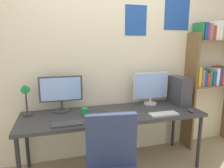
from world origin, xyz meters
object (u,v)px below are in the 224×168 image
monitor_right (151,87)px  pc_tower (179,91)px  coffee_mug (85,112)px  monitor_left (61,91)px  desk (113,117)px  desk_lamp (25,93)px  computer_mouse (190,111)px  keyboard_left (67,124)px  keyboard_right (164,114)px  bookshelf (211,70)px  laptop_closed (118,113)px

monitor_right → pc_tower: 0.40m
coffee_mug → monitor_left: bearing=140.8°
coffee_mug → desk: bearing=-0.7°
monitor_right → desk_lamp: bearing=-178.3°
monitor_left → desk: bearing=-19.5°
computer_mouse → coffee_mug: coffee_mug is taller
monitor_left → keyboard_left: size_ratio=1.58×
keyboard_right → coffee_mug: bearing=165.5°
pc_tower → desk_lamp: (-1.98, 0.07, 0.08)m
monitor_right → keyboard_right: (-0.04, -0.44, -0.23)m
bookshelf → monitor_left: bookshelf is taller
keyboard_right → bookshelf: bearing=23.9°
monitor_right → pc_tower: (0.38, -0.11, -0.05)m
coffee_mug → pc_tower: bearing=4.1°
desk → keyboard_left: size_ratio=6.73×
coffee_mug → monitor_right: bearing=12.4°
bookshelf → pc_tower: bearing=-168.1°
monitor_right → pc_tower: size_ratio=1.31×
pc_tower → monitor_left: bearing=175.9°
desk → monitor_right: bearing=19.5°
monitor_left → bookshelf: bearing=0.5°
monitor_right → keyboard_left: monitor_right is taller
monitor_left → desk_lamp: (-0.40, -0.05, 0.02)m
bookshelf → monitor_left: 2.20m
keyboard_right → desk: bearing=157.7°
desk_lamp → desk: bearing=-9.4°
coffee_mug → bookshelf: bearing=6.6°
desk → keyboard_left: 0.61m
monitor_left → monitor_right: (1.20, 0.00, -0.02)m
bookshelf → computer_mouse: size_ratio=19.86×
monitor_left → keyboard_left: (0.04, -0.44, -0.25)m
keyboard_right → computer_mouse: computer_mouse is taller
monitor_right → bookshelf: bearing=1.0°
desk_lamp → keyboard_left: size_ratio=1.27×
desk → keyboard_right: 0.61m
desk → coffee_mug: size_ratio=20.72×
keyboard_left → computer_mouse: bearing=0.2°
desk_lamp → keyboard_right: desk_lamp is taller
desk_lamp → keyboard_left: 0.65m
monitor_left → keyboard_right: bearing=-20.9°
bookshelf → laptop_closed: bookshelf is taller
bookshelf → coffee_mug: (-1.94, -0.23, -0.40)m
laptop_closed → coffee_mug: 0.40m
desk_lamp → coffee_mug: size_ratio=3.91×
desk_lamp → coffee_mug: desk_lamp is taller
desk_lamp → monitor_left: bearing=6.8°
pc_tower → coffee_mug: bearing=-175.9°
desk → bookshelf: 1.69m
monitor_left → keyboard_left: bearing=-84.8°
monitor_left → coffee_mug: (0.26, -0.21, -0.21)m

